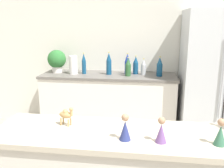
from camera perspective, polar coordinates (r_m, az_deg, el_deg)
The scene contains 16 objects.
wall_back at distance 3.87m, azimuth 6.49°, elevation 8.28°, with size 8.00×0.06×2.55m.
back_counter at distance 3.75m, azimuth -0.76°, elevation -4.58°, with size 1.95×0.63×0.91m.
refrigerator at distance 3.64m, azimuth 22.97°, elevation 1.05°, with size 0.95×0.77×1.81m.
potted_plant at distance 3.84m, azimuth -12.50°, elevation 5.37°, with size 0.28×0.28×0.34m.
paper_towel_roll at distance 3.69m, azimuth -8.84°, elevation 4.35°, with size 0.12×0.12×0.27m.
back_bottle_0 at distance 3.54m, azimuth 10.82°, elevation 3.85°, with size 0.08×0.08×0.28m.
back_bottle_1 at distance 3.61m, azimuth 7.19°, elevation 3.86°, with size 0.07×0.07×0.23m.
back_bottle_2 at distance 3.51m, azimuth 3.70°, elevation 3.85°, with size 0.08×0.08×0.26m.
back_bottle_3 at distance 3.63m, azimuth 3.52°, elevation 4.55°, with size 0.08×0.08×0.31m.
back_bottle_4 at distance 3.65m, azimuth 5.43°, elevation 4.26°, with size 0.08×0.08×0.27m.
back_bottle_5 at distance 3.68m, azimuth -6.44°, elevation 4.61°, with size 0.06×0.06×0.31m.
back_bottle_6 at distance 3.59m, azimuth -0.72°, elevation 4.64°, with size 0.08×0.08×0.33m.
camel_figurine at distance 1.69m, azimuth -10.46°, elevation -6.86°, with size 0.11×0.07×0.13m.
wise_man_figurine_blue at distance 1.53m, azimuth 23.52°, elevation -10.39°, with size 0.07×0.07×0.16m.
wise_man_figurine_crimson at distance 1.47m, azimuth 3.01°, elevation -10.18°, with size 0.07×0.07×0.16m.
wise_man_figurine_purple at distance 1.47m, azimuth 11.17°, elevation -10.62°, with size 0.07×0.07×0.15m.
Camera 1 is at (0.09, -1.12, 1.64)m, focal length 40.00 mm.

